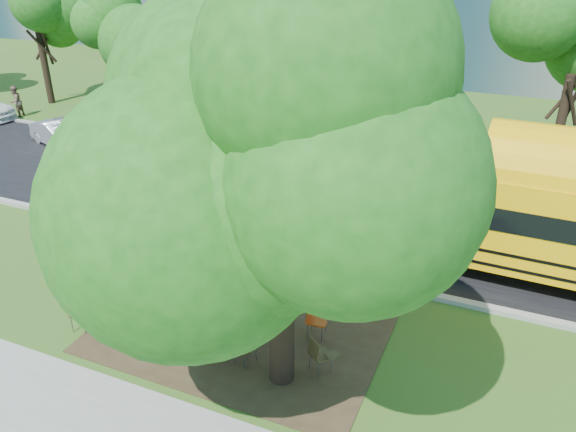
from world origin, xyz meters
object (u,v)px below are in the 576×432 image
at_px(chair_3, 202,323).
at_px(chair_11, 226,331).
at_px(chair_6, 247,344).
at_px(chair_7, 319,353).
at_px(bg_car_silver, 59,134).
at_px(pedestrian_a, 114,103).
at_px(chair_9, 174,279).
at_px(chair_8, 115,287).
at_px(chair_12, 314,318).
at_px(main_tree, 280,144).
at_px(school_bus, 520,215).
at_px(chair_1, 101,318).
at_px(bg_car_red, 122,146).
at_px(chair_0, 80,312).
at_px(chair_5, 238,343).
at_px(chair_2, 138,309).
at_px(chair_10, 184,292).
at_px(pedestrian_b, 15,102).
at_px(black_car, 135,203).
at_px(chair_4, 203,329).

bearing_deg(chair_3, chair_11, -166.12).
distance_m(chair_6, chair_7, 1.65).
distance_m(bg_car_silver, pedestrian_a, 5.09).
bearing_deg(chair_9, chair_8, 103.21).
xyz_separation_m(chair_9, chair_12, (4.14, -0.17, 0.04)).
bearing_deg(chair_9, main_tree, -143.22).
bearing_deg(school_bus, chair_1, -140.35).
bearing_deg(bg_car_red, chair_0, -126.81).
distance_m(chair_7, chair_9, 4.89).
bearing_deg(school_bus, chair_5, -127.94).
bearing_deg(chair_7, pedestrian_a, 177.16).
height_order(chair_2, chair_12, chair_2).
xyz_separation_m(main_tree, chair_5, (-1.15, 0.13, -4.95)).
bearing_deg(chair_3, bg_car_silver, -28.25).
xyz_separation_m(school_bus, chair_1, (-9.05, -7.08, -1.39)).
bearing_deg(main_tree, school_bus, 57.38).
distance_m(chair_0, chair_2, 1.41).
bearing_deg(chair_10, chair_2, -21.51).
xyz_separation_m(school_bus, chair_8, (-9.50, -6.01, -1.26)).
relative_size(chair_0, bg_car_silver, 0.24).
xyz_separation_m(chair_6, chair_7, (1.62, 0.34, 0.00)).
bearing_deg(chair_6, chair_10, 78.81).
xyz_separation_m(main_tree, chair_9, (-4.00, 1.82, -4.93)).
bearing_deg(chair_5, chair_11, -43.33).
relative_size(chair_11, bg_car_silver, 0.22).
xyz_separation_m(chair_2, chair_5, (2.87, -0.12, -0.07)).
relative_size(chair_9, pedestrian_b, 0.51).
bearing_deg(chair_11, chair_7, -20.44).
distance_m(chair_1, chair_5, 3.58).
relative_size(chair_10, chair_11, 1.21).
bearing_deg(chair_12, chair_10, -89.39).
distance_m(chair_8, chair_11, 3.54).
bearing_deg(black_car, chair_1, -132.53).
height_order(school_bus, chair_1, school_bus).
bearing_deg(chair_11, black_car, 120.41).
relative_size(chair_7, black_car, 0.24).
xyz_separation_m(school_bus, chair_0, (-9.62, -7.18, -1.32)).
relative_size(chair_10, bg_car_silver, 0.27).
height_order(chair_4, black_car, black_car).
height_order(black_car, bg_car_silver, black_car).
relative_size(main_tree, chair_0, 10.22).
relative_size(chair_9, chair_12, 0.94).
distance_m(chair_6, pedestrian_b, 24.99).
distance_m(chair_9, bg_car_red, 11.54).
relative_size(chair_2, pedestrian_a, 0.58).
height_order(chair_0, bg_car_silver, bg_car_silver).
distance_m(main_tree, chair_12, 5.17).
height_order(chair_2, pedestrian_a, pedestrian_a).
xyz_separation_m(chair_0, chair_11, (3.65, 0.83, -0.05)).
relative_size(black_car, bg_car_red, 0.76).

